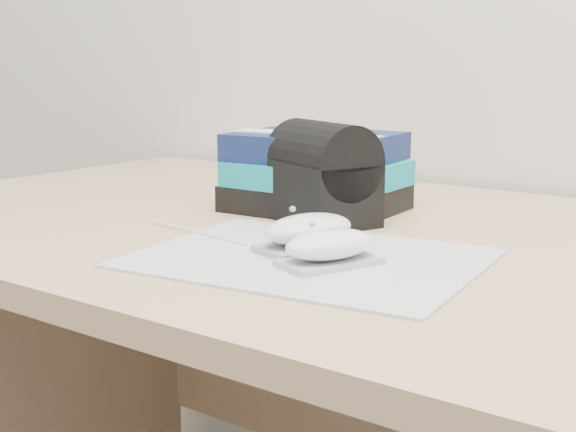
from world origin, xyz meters
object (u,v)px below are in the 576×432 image
Objects in this scene: desk at (427,403)px; mouse_front at (330,248)px; mouse_rear at (309,232)px; pouch at (323,174)px; book_stack at (316,173)px.

mouse_front is at bearing -90.41° from desk.
pouch reaches higher than mouse_rear.
pouch is at bearing -49.66° from book_stack.
pouch is (-0.13, 0.19, 0.04)m from mouse_front.
pouch is (-0.08, 0.15, 0.04)m from mouse_rear.
mouse_rear reaches higher than mouse_front.
desk is at bearing -5.12° from book_stack.
mouse_front is 0.71× the size of pouch.
book_stack is at bearing 130.34° from pouch.
mouse_front is at bearing -36.65° from mouse_rear.
pouch reaches higher than book_stack.
book_stack is 1.42× the size of pouch.
mouse_front reaches higher than desk.
book_stack is at bearing 174.88° from desk.
pouch is at bearing -160.67° from desk.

